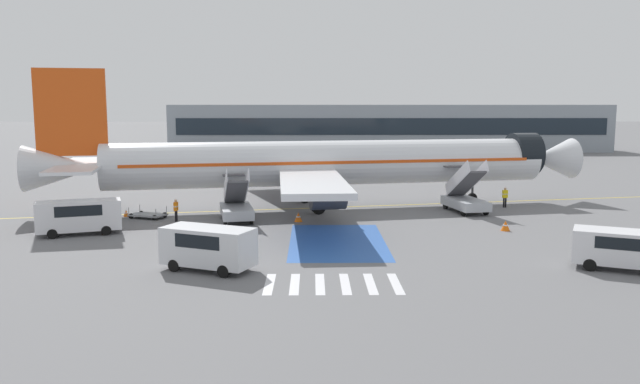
# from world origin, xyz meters

# --- Properties ---
(ground_plane) EXTENTS (600.00, 600.00, 0.00)m
(ground_plane) POSITION_xyz_m (0.00, 0.00, 0.00)
(ground_plane) COLOR slate
(apron_leadline_yellow) EXTENTS (78.81, 15.87, 0.01)m
(apron_leadline_yellow) POSITION_xyz_m (-0.81, 0.40, 0.00)
(apron_leadline_yellow) COLOR gold
(apron_leadline_yellow) RESTS_ON ground_plane
(apron_stand_patch_blue) EXTENTS (5.92, 10.85, 0.01)m
(apron_stand_patch_blue) POSITION_xyz_m (-0.81, -12.83, 0.00)
(apron_stand_patch_blue) COLOR #2856A8
(apron_stand_patch_blue) RESTS_ON ground_plane
(apron_walkway_bar_0) EXTENTS (0.44, 3.60, 0.01)m
(apron_walkway_bar_0) POSITION_xyz_m (-4.41, -22.25, 0.00)
(apron_walkway_bar_0) COLOR silver
(apron_walkway_bar_0) RESTS_ON ground_plane
(apron_walkway_bar_1) EXTENTS (0.44, 3.60, 0.01)m
(apron_walkway_bar_1) POSITION_xyz_m (-3.21, -22.25, 0.00)
(apron_walkway_bar_1) COLOR silver
(apron_walkway_bar_1) RESTS_ON ground_plane
(apron_walkway_bar_2) EXTENTS (0.44, 3.60, 0.01)m
(apron_walkway_bar_2) POSITION_xyz_m (-2.01, -22.25, 0.00)
(apron_walkway_bar_2) COLOR silver
(apron_walkway_bar_2) RESTS_ON ground_plane
(apron_walkway_bar_3) EXTENTS (0.44, 3.60, 0.01)m
(apron_walkway_bar_3) POSITION_xyz_m (-0.81, -22.25, 0.00)
(apron_walkway_bar_3) COLOR silver
(apron_walkway_bar_3) RESTS_ON ground_plane
(apron_walkway_bar_4) EXTENTS (0.44, 3.60, 0.01)m
(apron_walkway_bar_4) POSITION_xyz_m (0.39, -22.25, 0.00)
(apron_walkway_bar_4) COLOR silver
(apron_walkway_bar_4) RESTS_ON ground_plane
(apron_walkway_bar_5) EXTENTS (0.44, 3.60, 0.01)m
(apron_walkway_bar_5) POSITION_xyz_m (1.59, -22.25, 0.00)
(apron_walkway_bar_5) COLOR silver
(apron_walkway_bar_5) RESTS_ON ground_plane
(airliner) EXTENTS (45.68, 31.34, 11.19)m
(airliner) POSITION_xyz_m (-1.44, 0.27, 3.73)
(airliner) COLOR silver
(airliner) RESTS_ON ground_plane
(boarding_stairs_forward) EXTENTS (3.09, 5.51, 4.31)m
(boarding_stairs_forward) POSITION_xyz_m (9.84, -1.95, 1.03)
(boarding_stairs_forward) COLOR #ADB2BA
(boarding_stairs_forward) RESTS_ON ground_plane
(boarding_stairs_aft) EXTENTS (3.09, 5.51, 4.03)m
(boarding_stairs_aft) POSITION_xyz_m (-7.97, -5.50, 0.99)
(boarding_stairs_aft) COLOR #ADB2BA
(boarding_stairs_aft) RESTS_ON ground_plane
(fuel_tanker) EXTENTS (10.92, 3.75, 3.36)m
(fuel_tanker) POSITION_xyz_m (-7.87, 25.05, 1.69)
(fuel_tanker) COLOR #38383D
(fuel_tanker) RESTS_ON ground_plane
(service_van_0) EXTENTS (5.12, 3.72, 2.23)m
(service_van_0) POSITION_xyz_m (-7.71, -19.67, 1.33)
(service_van_0) COLOR silver
(service_van_0) RESTS_ON ground_plane
(service_van_1) EXTENTS (5.13, 3.87, 2.04)m
(service_van_1) POSITION_xyz_m (13.54, -19.84, 1.23)
(service_van_1) COLOR silver
(service_van_1) RESTS_ON ground_plane
(service_van_2) EXTENTS (5.56, 3.49, 2.25)m
(service_van_2) POSITION_xyz_m (-17.66, -10.52, 1.34)
(service_van_2) COLOR silver
(service_van_2) RESTS_ON ground_plane
(baggage_cart) EXTENTS (2.96, 2.31, 0.87)m
(baggage_cart) POSITION_xyz_m (-14.78, -4.48, 0.26)
(baggage_cart) COLOR gray
(baggage_cart) RESTS_ON ground_plane
(ground_crew_0) EXTENTS (0.29, 0.46, 1.64)m
(ground_crew_0) POSITION_xyz_m (-12.34, -5.86, 0.94)
(ground_crew_0) COLOR black
(ground_crew_0) RESTS_ON ground_plane
(ground_crew_1) EXTENTS (0.46, 0.29, 1.67)m
(ground_crew_1) POSITION_xyz_m (13.70, 0.21, 0.96)
(ground_crew_1) COLOR black
(ground_crew_1) RESTS_ON ground_plane
(traffic_cone_0) EXTENTS (0.62, 0.62, 0.69)m
(traffic_cone_0) POSITION_xyz_m (10.73, -9.59, 0.34)
(traffic_cone_0) COLOR orange
(traffic_cone_0) RESTS_ON ground_plane
(traffic_cone_1) EXTENTS (0.45, 0.45, 0.50)m
(traffic_cone_1) POSITION_xyz_m (-16.64, -3.68, 0.25)
(traffic_cone_1) COLOR orange
(traffic_cone_1) RESTS_ON ground_plane
(traffic_cone_2) EXTENTS (0.61, 0.61, 0.68)m
(traffic_cone_2) POSITION_xyz_m (-3.39, -6.04, 0.34)
(traffic_cone_2) COLOR orange
(traffic_cone_2) RESTS_ON ground_plane
(terminal_building) EXTENTS (81.50, 12.10, 8.67)m
(terminal_building) POSITION_xyz_m (12.18, 68.27, 4.33)
(terminal_building) COLOR #89939E
(terminal_building) RESTS_ON ground_plane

